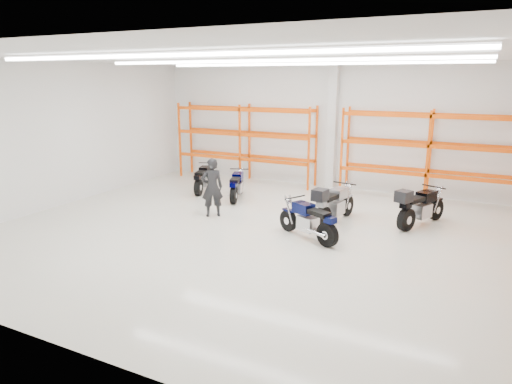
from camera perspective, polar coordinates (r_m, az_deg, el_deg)
The scene contains 11 objects.
ground at distance 12.01m, azimuth 0.75°, elevation -5.29°, with size 14.00×14.00×0.00m, color silver.
room_shell at distance 11.37m, azimuth 0.87°, elevation 10.55°, with size 14.02×12.02×4.51m.
motorcycle_main at distance 11.56m, azimuth 6.72°, elevation -3.71°, with size 1.88×1.06×1.00m.
motorcycle_back_a at distance 16.44m, azimuth -6.61°, elevation 1.60°, with size 0.79×1.91×0.96m.
motorcycle_back_b at distance 15.30m, azimuth -2.44°, elevation 0.71°, with size 0.85×1.87×0.95m.
motorcycle_back_c at distance 12.86m, azimuth 9.56°, elevation -1.59°, with size 0.81×2.23×1.15m.
motorcycle_back_d at distance 13.21m, azimuth 19.64°, elevation -1.84°, with size 1.16×2.11×1.14m.
standing_man at distance 13.38m, azimuth -5.51°, elevation 0.57°, with size 0.63×0.42×1.74m, color black.
structural_column at distance 16.85m, azimuth 9.49°, elevation 8.01°, with size 0.32×0.32×4.50m, color white.
pallet_racking_back_left at distance 17.88m, azimuth -1.43°, elevation 7.04°, with size 5.67×0.87×3.00m.
pallet_racking_back_right at distance 15.91m, azimuth 20.87°, elevation 5.24°, with size 5.67×0.87×3.00m.
Camera 1 is at (4.91, -10.20, 3.99)m, focal length 32.00 mm.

